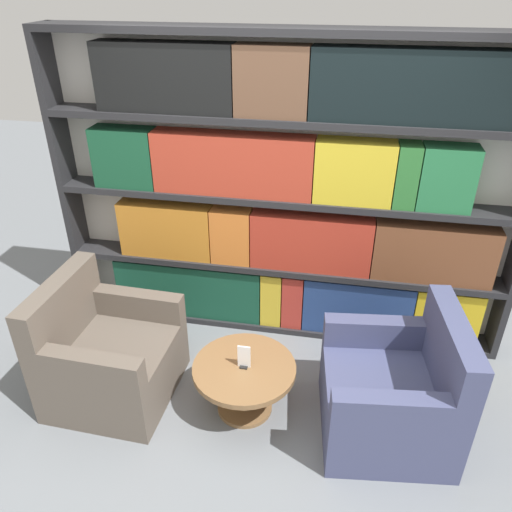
{
  "coord_description": "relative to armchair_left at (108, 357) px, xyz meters",
  "views": [
    {
      "loc": [
        0.45,
        -2.12,
        2.69
      ],
      "look_at": [
        -0.09,
        0.77,
        1.0
      ],
      "focal_mm": 35.0,
      "sensor_mm": 36.0,
      "label": 1
    }
  ],
  "objects": [
    {
      "name": "bookshelf",
      "position": [
        1.13,
        1.02,
        0.85
      ],
      "size": [
        3.53,
        0.3,
        2.37
      ],
      "color": "silver",
      "rests_on": "ground_plane"
    },
    {
      "name": "ground_plane",
      "position": [
        1.07,
        -0.33,
        -0.31
      ],
      "size": [
        14.0,
        14.0,
        0.0
      ],
      "primitive_type": "plane",
      "color": "slate"
    },
    {
      "name": "armchair_left",
      "position": [
        0.0,
        0.0,
        0.0
      ],
      "size": [
        0.83,
        0.85,
        0.9
      ],
      "rotation": [
        0.0,
        0.0,
        1.54
      ],
      "color": "brown",
      "rests_on": "ground_plane"
    },
    {
      "name": "coffee_table",
      "position": [
        0.98,
        0.0,
        -0.03
      ],
      "size": [
        0.7,
        0.7,
        0.39
      ],
      "color": "brown",
      "rests_on": "ground_plane"
    },
    {
      "name": "armchair_right",
      "position": [
        1.97,
        0.0,
        0.0
      ],
      "size": [
        0.9,
        0.91,
        0.9
      ],
      "rotation": [
        0.0,
        0.0,
        -1.45
      ],
      "color": "#42476B",
      "rests_on": "ground_plane"
    },
    {
      "name": "table_sign",
      "position": [
        0.98,
        0.0,
        0.15
      ],
      "size": [
        0.09,
        0.06,
        0.17
      ],
      "color": "black",
      "rests_on": "coffee_table"
    }
  ]
}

